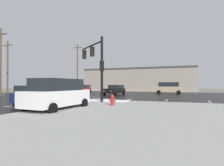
% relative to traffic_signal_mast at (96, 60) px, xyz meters
% --- Properties ---
extents(ground_plane, '(120.00, 120.00, 0.00)m').
position_rel_traffic_signal_mast_xyz_m(ground_plane, '(-3.83, 4.13, -4.03)').
color(ground_plane, slate).
extents(road_asphalt, '(44.00, 44.00, 0.02)m').
position_rel_traffic_signal_mast_xyz_m(road_asphalt, '(-3.83, 4.13, -4.02)').
color(road_asphalt, black).
rests_on(road_asphalt, ground_plane).
extents(sidewalk_corner, '(18.00, 18.00, 0.14)m').
position_rel_traffic_signal_mast_xyz_m(sidewalk_corner, '(8.17, -7.87, -3.96)').
color(sidewalk_corner, '#9E9E99').
rests_on(sidewalk_corner, ground_plane).
extents(snow_strip_curbside, '(4.00, 1.60, 0.06)m').
position_rel_traffic_signal_mast_xyz_m(snow_strip_curbside, '(1.17, 0.13, -3.86)').
color(snow_strip_curbside, white).
rests_on(snow_strip_curbside, sidewalk_corner).
extents(lane_markings, '(36.15, 36.15, 0.01)m').
position_rel_traffic_signal_mast_xyz_m(lane_markings, '(-2.63, 2.76, -4.00)').
color(lane_markings, silver).
rests_on(lane_markings, road_asphalt).
extents(traffic_signal_mast, '(3.84, 3.17, 5.83)m').
position_rel_traffic_signal_mast_xyz_m(traffic_signal_mast, '(0.00, 0.00, 0.00)').
color(traffic_signal_mast, black).
rests_on(traffic_signal_mast, sidewalk_corner).
extents(fire_hydrant, '(0.48, 0.26, 0.79)m').
position_rel_traffic_signal_mast_xyz_m(fire_hydrant, '(2.97, -3.25, -3.49)').
color(fire_hydrant, red).
rests_on(fire_hydrant, sidewalk_corner).
extents(strip_building_background, '(27.30, 8.00, 5.73)m').
position_rel_traffic_signal_mast_xyz_m(strip_building_background, '(-3.01, 31.11, -1.16)').
color(strip_building_background, gray).
rests_on(strip_building_background, ground_plane).
extents(sedan_red, '(2.44, 4.68, 1.58)m').
position_rel_traffic_signal_mast_xyz_m(sedan_red, '(-10.08, 15.07, -3.17)').
color(sedan_red, '#B21919').
rests_on(sedan_red, road_asphalt).
extents(sedan_black, '(2.42, 4.68, 1.58)m').
position_rel_traffic_signal_mast_xyz_m(sedan_black, '(-2.25, 11.39, -3.17)').
color(sedan_black, black).
rests_on(sedan_black, road_asphalt).
extents(suv_white, '(2.31, 4.90, 2.03)m').
position_rel_traffic_signal_mast_xyz_m(suv_white, '(0.27, -6.07, -2.94)').
color(suv_white, white).
rests_on(suv_white, road_asphalt).
extents(sedan_navy, '(2.21, 4.61, 1.58)m').
position_rel_traffic_signal_mast_xyz_m(sedan_navy, '(-2.84, -4.32, -3.17)').
color(sedan_navy, '#141E47').
rests_on(sedan_navy, road_asphalt).
extents(suv_tan, '(4.95, 2.47, 2.03)m').
position_rel_traffic_signal_mast_xyz_m(suv_tan, '(5.31, 18.09, -2.94)').
color(suv_tan, tan).
rests_on(suv_tan, road_asphalt).
extents(utility_pole_mid, '(2.20, 0.28, 9.25)m').
position_rel_traffic_signal_mast_xyz_m(utility_pole_mid, '(-15.21, 1.96, 0.81)').
color(utility_pole_mid, brown).
rests_on(utility_pole_mid, ground_plane).
extents(utility_pole_far, '(2.20, 0.28, 9.31)m').
position_rel_traffic_signal_mast_xyz_m(utility_pole_far, '(-20.87, 7.71, 0.84)').
color(utility_pole_far, brown).
rests_on(utility_pole_far, ground_plane).
extents(utility_pole_distant, '(2.20, 0.28, 10.77)m').
position_rel_traffic_signal_mast_xyz_m(utility_pole_distant, '(-14.55, 20.33, 1.58)').
color(utility_pole_distant, brown).
rests_on(utility_pole_distant, ground_plane).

